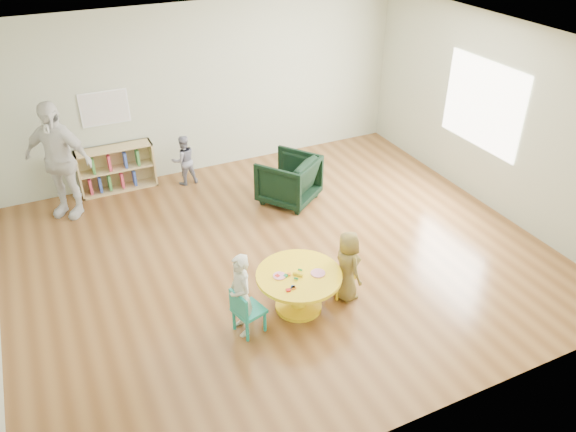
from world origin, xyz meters
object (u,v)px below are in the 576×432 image
at_px(kid_chair_left, 246,311).
at_px(adult_caretaker, 58,160).
at_px(child_left, 240,295).
at_px(toddler, 184,160).
at_px(armchair, 289,180).
at_px(child_right, 347,266).
at_px(kid_chair_right, 343,273).
at_px(activity_table, 299,285).
at_px(bookshelf, 116,169).

distance_m(kid_chair_left, adult_caretaker, 3.92).
height_order(child_left, toddler, child_left).
bearing_deg(armchair, toddler, -79.73).
bearing_deg(child_right, armchair, -11.57).
distance_m(armchair, child_right, 2.46).
bearing_deg(adult_caretaker, child_right, -13.94).
relative_size(kid_chair_left, armchair, 0.71).
height_order(kid_chair_left, armchair, armchair).
xyz_separation_m(kid_chair_left, child_left, (-0.04, 0.04, 0.20)).
bearing_deg(armchair, kid_chair_left, 19.86).
relative_size(kid_chair_right, toddler, 0.62).
distance_m(armchair, adult_caretaker, 3.41).
xyz_separation_m(kid_chair_right, toddler, (-0.94, 3.59, 0.14)).
height_order(child_right, adult_caretaker, adult_caretaker).
distance_m(child_right, toddler, 3.81).
bearing_deg(activity_table, armchair, 67.25).
bearing_deg(activity_table, bookshelf, 109.21).
bearing_deg(child_right, kid_chair_left, 90.05).
distance_m(kid_chair_left, kid_chair_right, 1.35).
bearing_deg(kid_chair_left, bookshelf, 173.90).
relative_size(bookshelf, child_left, 1.17).
xyz_separation_m(armchair, adult_caretaker, (-3.19, 1.09, 0.52)).
xyz_separation_m(child_left, child_right, (1.37, 0.02, -0.05)).
height_order(toddler, adult_caretaker, adult_caretaker).
xyz_separation_m(kid_chair_left, bookshelf, (-0.65, 4.05, 0.06)).
height_order(activity_table, adult_caretaker, adult_caretaker).
bearing_deg(child_right, kid_chair_right, -8.52).
xyz_separation_m(activity_table, child_right, (0.62, -0.05, 0.11)).
bearing_deg(armchair, bookshelf, -68.98).
distance_m(activity_table, adult_caretaker, 4.14).
relative_size(bookshelf, child_right, 1.31).
bearing_deg(bookshelf, activity_table, -70.79).
relative_size(bookshelf, armchair, 1.46).
xyz_separation_m(armchair, toddler, (-1.31, 1.26, 0.05)).
xyz_separation_m(activity_table, armchair, (1.00, 2.37, 0.03)).
xyz_separation_m(kid_chair_left, armchair, (1.71, 2.49, 0.06)).
bearing_deg(child_left, toddler, 169.09).
distance_m(child_right, adult_caretaker, 4.52).
height_order(activity_table, bookshelf, bookshelf).
relative_size(kid_chair_right, adult_caretaker, 0.29).
distance_m(activity_table, armchair, 2.57).
distance_m(kid_chair_left, bookshelf, 4.10).
bearing_deg(activity_table, child_right, -4.89).
bearing_deg(toddler, kid_chair_right, 101.78).
bearing_deg(child_right, activity_table, 82.40).
bearing_deg(adult_caretaker, child_left, -30.41).
bearing_deg(child_left, kid_chair_right, 90.98).
height_order(kid_chair_right, adult_caretaker, adult_caretaker).
xyz_separation_m(bookshelf, adult_caretaker, (-0.82, -0.46, 0.53)).
relative_size(kid_chair_right, armchair, 0.64).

